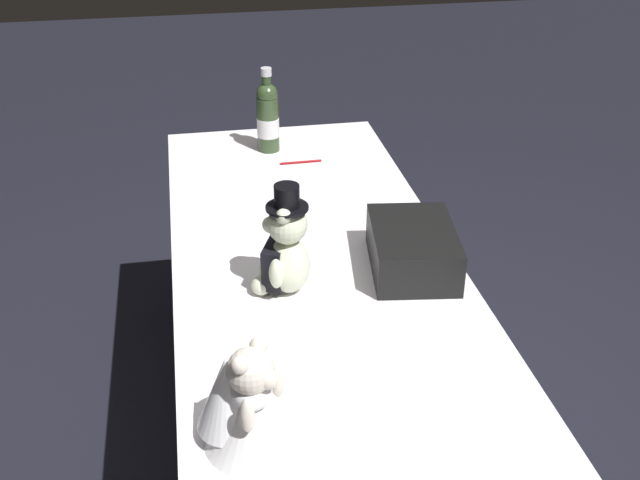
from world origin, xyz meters
The scene contains 6 objects.
reception_table centered at (0.00, 0.00, 0.38)m, with size 2.02×0.73×0.75m, color white.
teddy_bear_groom centered at (-0.05, 0.09, 0.86)m, with size 0.15×0.14×0.28m.
teddy_bear_bride centered at (-0.54, 0.24, 0.84)m, with size 0.22×0.23×0.22m.
champagne_bottle centered at (0.81, 0.03, 0.87)m, with size 0.07×0.07×0.28m.
signing_pen centered at (0.68, -0.06, 0.76)m, with size 0.01×0.14×0.01m.
gift_case_black centered at (-0.01, -0.23, 0.81)m, with size 0.32×0.24×0.11m.
Camera 1 is at (-1.60, 0.29, 1.78)m, focal length 43.20 mm.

